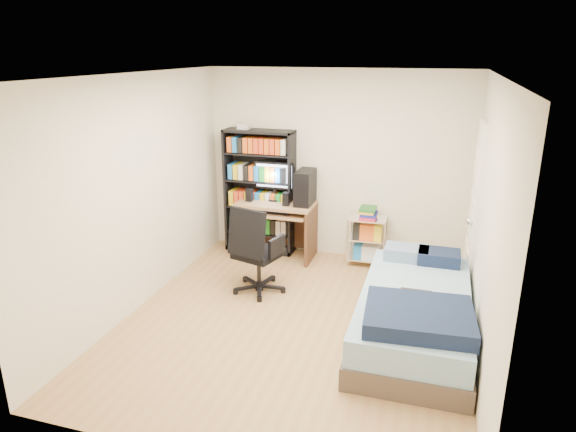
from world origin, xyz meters
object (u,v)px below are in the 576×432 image
(media_shelf, at_px, (260,190))
(office_chair, at_px, (257,265))
(computer_desk, at_px, (284,207))
(bed, at_px, (415,313))

(media_shelf, height_order, office_chair, media_shelf)
(media_shelf, bearing_deg, office_chair, -72.21)
(computer_desk, xyz_separation_m, office_chair, (0.02, -1.16, -0.36))
(media_shelf, distance_m, computer_desk, 0.44)
(office_chair, xyz_separation_m, bed, (1.83, -0.51, -0.07))
(bed, bearing_deg, computer_desk, 137.99)
(office_chair, bearing_deg, media_shelf, 123.50)
(computer_desk, relative_size, bed, 0.60)
(bed, bearing_deg, media_shelf, 141.58)
(media_shelf, bearing_deg, computer_desk, -15.68)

